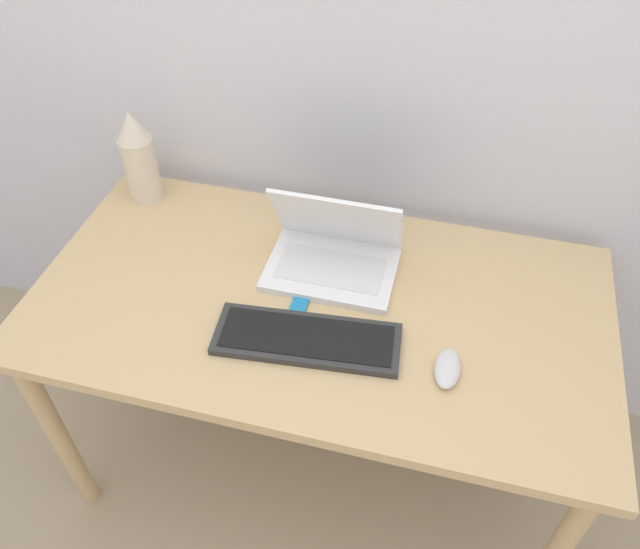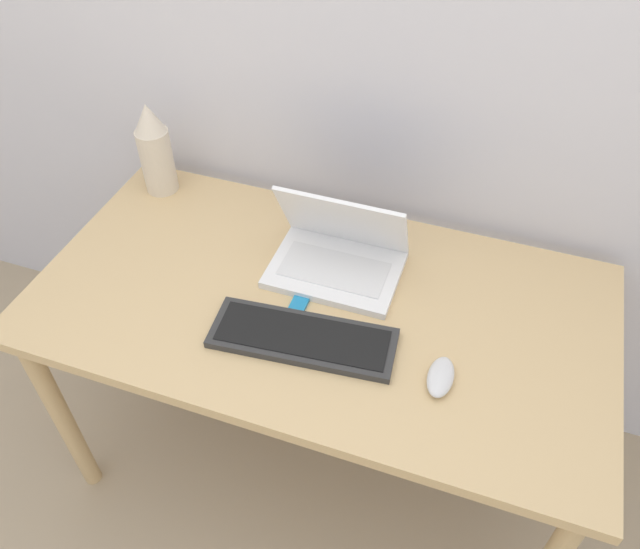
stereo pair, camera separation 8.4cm
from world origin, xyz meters
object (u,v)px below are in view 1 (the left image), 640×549
object	(u,v)px
mouse	(447,368)
vase	(138,157)
mp3_player	(300,304)
laptop	(334,252)
keyboard	(307,339)

from	to	relation	value
mouse	vase	xyz separation A→B (m)	(-0.89, 0.41, 0.12)
mouse	mp3_player	world-z (taller)	mouse
mp3_player	vase	bearing A→B (deg)	150.86
laptop	keyboard	bearing A→B (deg)	-89.84
keyboard	mouse	size ratio (longest dim) A/B	3.93
mouse	mp3_player	bearing A→B (deg)	163.01
vase	mouse	bearing A→B (deg)	-24.53
keyboard	mp3_player	bearing A→B (deg)	114.43
laptop	mp3_player	distance (m)	0.16
mp3_player	mouse	bearing A→B (deg)	-16.99
laptop	vase	size ratio (longest dim) A/B	1.18
mouse	mp3_player	size ratio (longest dim) A/B	1.61
vase	mp3_player	distance (m)	0.63
laptop	keyboard	world-z (taller)	laptop
laptop	mp3_player	size ratio (longest dim) A/B	4.70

